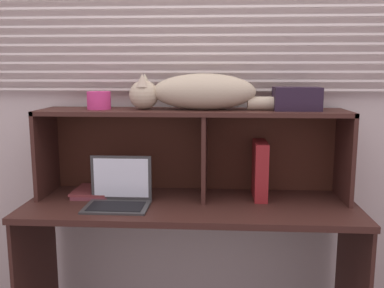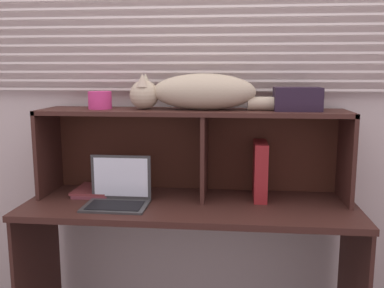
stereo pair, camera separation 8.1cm
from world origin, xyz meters
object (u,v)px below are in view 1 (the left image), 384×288
cat (198,93)px  binder_upright (260,170)px  storage_box (297,99)px  laptop (119,195)px  small_basket (99,100)px  book_stack (94,192)px

cat → binder_upright: size_ratio=2.97×
storage_box → laptop: bearing=-168.5°
binder_upright → cat: bearing=180.0°
small_basket → storage_box: (0.99, 0.00, 0.01)m
book_stack → small_basket: (0.04, 0.00, 0.48)m
laptop → storage_box: 0.99m
cat → storage_box: 0.49m
binder_upright → small_basket: size_ratio=2.44×
laptop → storage_box: size_ratio=1.34×
cat → binder_upright: (0.32, 0.00, -0.39)m
binder_upright → book_stack: binder_upright is taller
book_stack → small_basket: bearing=5.7°
cat → storage_box: (0.49, 0.00, -0.03)m
cat → laptop: bearing=-154.8°
laptop → small_basket: bearing=126.4°
book_stack → storage_box: bearing=0.2°
small_basket → cat: bearing=0.0°
storage_box → small_basket: bearing=180.0°
binder_upright → storage_box: 0.40m
book_stack → storage_box: storage_box is taller
cat → book_stack: (-0.55, -0.00, -0.52)m
laptop → storage_box: storage_box is taller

